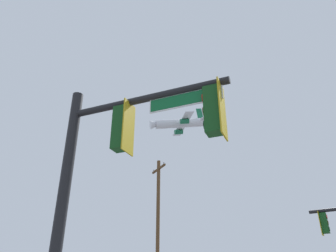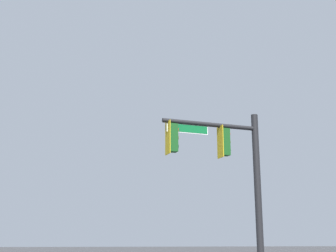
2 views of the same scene
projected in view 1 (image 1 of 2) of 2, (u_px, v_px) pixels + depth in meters
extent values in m
cylinder|color=black|center=(60.00, 221.00, 7.28)|extent=(0.28, 0.28, 6.62)
cylinder|color=black|center=(146.00, 99.00, 7.80)|extent=(4.07, 0.26, 0.17)
cube|color=gold|center=(129.00, 127.00, 7.64)|extent=(0.04, 0.52, 1.30)
cube|color=#144719|center=(121.00, 128.00, 7.71)|extent=(0.37, 0.33, 1.10)
cylinder|color=#144719|center=(123.00, 106.00, 7.98)|extent=(0.04, 0.04, 0.12)
cylinder|color=red|center=(115.00, 117.00, 7.92)|extent=(0.03, 0.22, 0.22)
cylinder|color=#392D05|center=(114.00, 130.00, 7.78)|extent=(0.03, 0.22, 0.22)
cylinder|color=black|center=(113.00, 142.00, 7.63)|extent=(0.03, 0.22, 0.22)
cube|color=gold|center=(222.00, 109.00, 6.87)|extent=(0.04, 0.52, 1.30)
cube|color=#144719|center=(213.00, 110.00, 6.94)|extent=(0.37, 0.33, 1.10)
cylinder|color=#144719|center=(212.00, 86.00, 7.21)|extent=(0.04, 0.04, 0.12)
cylinder|color=red|center=(204.00, 99.00, 7.15)|extent=(0.03, 0.22, 0.22)
cylinder|color=#392D05|center=(204.00, 112.00, 7.01)|extent=(0.03, 0.22, 0.22)
cylinder|color=black|center=(205.00, 126.00, 6.86)|extent=(0.03, 0.22, 0.22)
cube|color=#0F602D|center=(185.00, 99.00, 7.34)|extent=(1.68, 0.07, 0.30)
cube|color=white|center=(185.00, 99.00, 7.34)|extent=(1.74, 0.06, 0.36)
cube|color=gold|center=(321.00, 223.00, 18.20)|extent=(0.13, 0.52, 1.30)
cube|color=#144719|center=(324.00, 223.00, 18.11)|extent=(0.41, 0.38, 1.10)
cylinder|color=#144719|center=(322.00, 212.00, 18.38)|extent=(0.04, 0.04, 0.12)
cylinder|color=red|center=(327.00, 217.00, 18.16)|extent=(0.07, 0.22, 0.22)
cylinder|color=#392D05|center=(328.00, 223.00, 18.01)|extent=(0.07, 0.22, 0.22)
cylinder|color=black|center=(330.00, 229.00, 17.86)|extent=(0.07, 0.22, 0.22)
cylinder|color=brown|center=(158.00, 235.00, 21.27)|extent=(0.24, 0.24, 10.25)
cube|color=brown|center=(159.00, 169.00, 23.30)|extent=(1.60, 1.49, 0.12)
cylinder|color=gray|center=(164.00, 163.00, 22.64)|extent=(0.08, 0.08, 0.16)
cylinder|color=gray|center=(154.00, 171.00, 24.06)|extent=(0.08, 0.08, 0.16)
cylinder|color=silver|center=(180.00, 123.00, 113.49)|extent=(16.12, 12.09, 5.75)
cone|color=silver|center=(156.00, 125.00, 111.32)|extent=(5.17, 4.85, 3.61)
cone|color=silver|center=(203.00, 122.00, 115.67)|extent=(4.62, 4.34, 3.24)
cube|color=silver|center=(183.00, 124.00, 113.57)|extent=(12.74, 17.21, 0.67)
cube|color=silver|center=(201.00, 121.00, 115.69)|extent=(5.06, 6.42, 0.40)
cube|color=#19663F|center=(200.00, 113.00, 117.00)|extent=(2.30, 1.59, 4.23)
cylinder|color=#19663F|center=(179.00, 132.00, 116.72)|extent=(3.54, 3.13, 2.12)
cylinder|color=#19663F|center=(185.00, 121.00, 109.35)|extent=(3.54, 3.13, 2.12)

